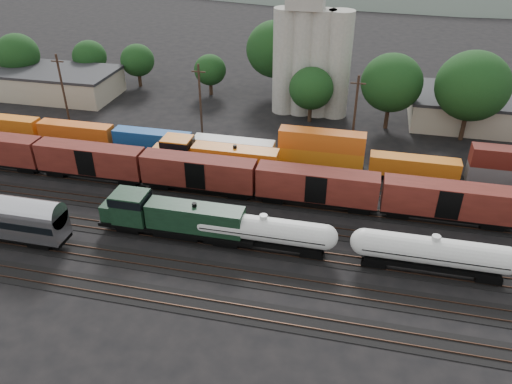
% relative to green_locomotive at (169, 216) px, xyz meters
% --- Properties ---
extents(ground, '(600.00, 600.00, 0.00)m').
position_rel_green_locomotive_xyz_m(ground, '(6.98, 5.00, -2.76)').
color(ground, black).
extents(tracks, '(180.00, 33.20, 0.20)m').
position_rel_green_locomotive_xyz_m(tracks, '(6.98, 5.00, -2.71)').
color(tracks, black).
rests_on(tracks, ground).
extents(green_locomotive, '(18.37, 3.24, 4.86)m').
position_rel_green_locomotive_xyz_m(green_locomotive, '(0.00, 0.00, 0.00)').
color(green_locomotive, black).
rests_on(green_locomotive, ground).
extents(tank_car_a, '(16.25, 2.91, 4.26)m').
position_rel_green_locomotive_xyz_m(tank_car_a, '(11.03, 0.00, -0.22)').
color(tank_car_a, silver).
rests_on(tank_car_a, ground).
extents(tank_car_b, '(16.84, 3.01, 4.41)m').
position_rel_green_locomotive_xyz_m(tank_car_b, '(28.82, 0.00, -0.13)').
color(tank_car_b, silver).
rests_on(tank_car_b, ground).
extents(orange_locomotive, '(19.73, 3.29, 4.93)m').
position_rel_green_locomotive_xyz_m(orange_locomotive, '(0.46, 15.00, 0.03)').
color(orange_locomotive, black).
rests_on(orange_locomotive, ground).
extents(boxcar_string, '(169.00, 2.90, 4.20)m').
position_rel_green_locomotive_xyz_m(boxcar_string, '(15.65, 10.00, 0.36)').
color(boxcar_string, black).
rests_on(boxcar_string, ground).
extents(container_wall, '(160.00, 2.60, 5.80)m').
position_rel_green_locomotive_xyz_m(container_wall, '(16.28, 20.00, -0.40)').
color(container_wall, black).
rests_on(container_wall, ground).
extents(grain_silo, '(13.40, 5.00, 29.00)m').
position_rel_green_locomotive_xyz_m(grain_silo, '(10.27, 41.00, 8.50)').
color(grain_silo, '#9E9C91').
rests_on(grain_silo, ground).
extents(industrial_sheds, '(119.38, 17.26, 5.10)m').
position_rel_green_locomotive_xyz_m(industrial_sheds, '(13.61, 40.25, -0.20)').
color(industrial_sheds, '#9E937F').
rests_on(industrial_sheds, ground).
extents(tree_band, '(163.59, 24.89, 14.31)m').
position_rel_green_locomotive_xyz_m(tree_band, '(17.80, 41.12, 4.84)').
color(tree_band, black).
rests_on(tree_band, ground).
extents(utility_poles, '(122.20, 0.36, 12.00)m').
position_rel_green_locomotive_xyz_m(utility_poles, '(6.98, 27.00, 3.45)').
color(utility_poles, black).
rests_on(utility_poles, ground).
extents(distant_hills, '(860.00, 286.00, 130.00)m').
position_rel_green_locomotive_xyz_m(distant_hills, '(30.90, 265.00, -23.32)').
color(distant_hills, '#59665B').
rests_on(distant_hills, ground).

